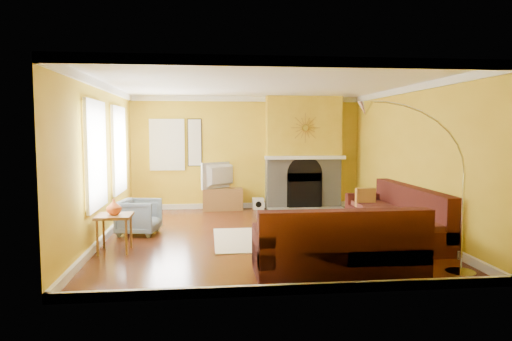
{
  "coord_description": "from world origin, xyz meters",
  "views": [
    {
      "loc": [
        -0.96,
        -8.01,
        1.88
      ],
      "look_at": [
        -0.05,
        0.4,
        1.14
      ],
      "focal_mm": 32.0,
      "sensor_mm": 36.0,
      "label": 1
    }
  ],
  "objects": [
    {
      "name": "window_left_near",
      "position": [
        -2.72,
        1.3,
        1.5
      ],
      "size": [
        0.06,
        1.22,
        1.72
      ],
      "primitive_type": "cube",
      "color": "white",
      "rests_on": "wall_left"
    },
    {
      "name": "side_table",
      "position": [
        -2.4,
        -0.85,
        0.29
      ],
      "size": [
        0.53,
        0.53,
        0.59
      ],
      "primitive_type": null,
      "rotation": [
        0.0,
        0.0,
        -0.0
      ],
      "color": "olive",
      "rests_on": "floor"
    },
    {
      "name": "tv",
      "position": [
        -0.6,
        2.75,
        0.83
      ],
      "size": [
        0.93,
        0.79,
        0.62
      ],
      "primitive_type": "imported",
      "rotation": [
        0.0,
        0.0,
        3.82
      ],
      "color": "black",
      "rests_on": "media_console"
    },
    {
      "name": "sectional_sofa",
      "position": [
        1.2,
        -0.85,
        0.45
      ],
      "size": [
        3.1,
        3.7,
        0.9
      ],
      "primitive_type": null,
      "color": "#471916",
      "rests_on": "floor"
    },
    {
      "name": "arc_lamp",
      "position": [
        1.69,
        -2.55,
        1.12
      ],
      "size": [
        1.41,
        0.36,
        2.23
      ],
      "primitive_type": null,
      "color": "silver",
      "rests_on": "floor"
    },
    {
      "name": "media_console",
      "position": [
        -0.6,
        2.75,
        0.26
      ],
      "size": [
        0.94,
        0.42,
        0.52
      ],
      "primitive_type": "cube",
      "color": "olive",
      "rests_on": "floor"
    },
    {
      "name": "wall_front",
      "position": [
        0.0,
        -3.01,
        1.35
      ],
      "size": [
        5.5,
        0.02,
        2.7
      ],
      "primitive_type": "cube",
      "color": "gold",
      "rests_on": "ground"
    },
    {
      "name": "coffee_table",
      "position": [
        0.4,
        -0.35,
        0.19
      ],
      "size": [
        1.03,
        1.03,
        0.37
      ],
      "primitive_type": null,
      "rotation": [
        0.0,
        0.0,
        -0.1
      ],
      "color": "white",
      "rests_on": "floor"
    },
    {
      "name": "wall_back",
      "position": [
        0.0,
        3.01,
        1.35
      ],
      "size": [
        5.5,
        0.02,
        2.7
      ],
      "primitive_type": "cube",
      "color": "gold",
      "rests_on": "ground"
    },
    {
      "name": "mantel",
      "position": [
        1.35,
        2.56,
        1.25
      ],
      "size": [
        1.92,
        0.22,
        0.08
      ],
      "primitive_type": "cube",
      "color": "white",
      "rests_on": "fireplace"
    },
    {
      "name": "hearth",
      "position": [
        1.35,
        2.25,
        0.03
      ],
      "size": [
        1.8,
        0.7,
        0.06
      ],
      "primitive_type": "cube",
      "color": "gray",
      "rests_on": "floor"
    },
    {
      "name": "wall_right",
      "position": [
        2.76,
        0.0,
        1.35
      ],
      "size": [
        0.02,
        6.0,
        2.7
      ],
      "primitive_type": "cube",
      "color": "gold",
      "rests_on": "ground"
    },
    {
      "name": "rug",
      "position": [
        0.35,
        -0.3,
        0.01
      ],
      "size": [
        2.4,
        1.8,
        0.02
      ],
      "primitive_type": "cube",
      "color": "beige",
      "rests_on": "floor"
    },
    {
      "name": "crown_molding",
      "position": [
        0.0,
        0.0,
        2.64
      ],
      "size": [
        5.5,
        6.0,
        0.12
      ],
      "primitive_type": null,
      "color": "white",
      "rests_on": "ceiling"
    },
    {
      "name": "vase",
      "position": [
        -2.4,
        -0.85,
        0.71
      ],
      "size": [
        0.24,
        0.24,
        0.24
      ],
      "primitive_type": "imported",
      "rotation": [
        0.0,
        0.0,
        -0.04
      ],
      "color": "#D8591E",
      "rests_on": "side_table"
    },
    {
      "name": "ceiling",
      "position": [
        0.0,
        0.0,
        2.71
      ],
      "size": [
        5.5,
        6.0,
        0.02
      ],
      "primitive_type": "cube",
      "color": "white",
      "rests_on": "ground"
    },
    {
      "name": "sunburst",
      "position": [
        1.35,
        2.57,
        1.95
      ],
      "size": [
        0.7,
        0.04,
        0.7
      ],
      "primitive_type": null,
      "color": "olive",
      "rests_on": "fireplace"
    },
    {
      "name": "armchair",
      "position": [
        -2.2,
        0.35,
        0.32
      ],
      "size": [
        0.82,
        0.8,
        0.64
      ],
      "primitive_type": "imported",
      "rotation": [
        0.0,
        0.0,
        1.39
      ],
      "color": "slate",
      "rests_on": "floor"
    },
    {
      "name": "window_back",
      "position": [
        -1.9,
        2.96,
        1.55
      ],
      "size": [
        0.82,
        0.06,
        1.22
      ],
      "primitive_type": "cube",
      "color": "white",
      "rests_on": "wall_back"
    },
    {
      "name": "fireplace",
      "position": [
        1.35,
        2.8,
        1.35
      ],
      "size": [
        1.8,
        0.4,
        2.7
      ],
      "primitive_type": null,
      "color": "gray",
      "rests_on": "floor"
    },
    {
      "name": "window_left_far",
      "position": [
        -2.72,
        -0.6,
        1.5
      ],
      "size": [
        0.06,
        1.22,
        1.72
      ],
      "primitive_type": "cube",
      "color": "white",
      "rests_on": "wall_left"
    },
    {
      "name": "subwoofer",
      "position": [
        0.25,
        2.78,
        0.13
      ],
      "size": [
        0.27,
        0.27,
        0.27
      ],
      "primitive_type": "cube",
      "color": "white",
      "rests_on": "floor"
    },
    {
      "name": "wall_left",
      "position": [
        -2.76,
        0.0,
        1.35
      ],
      "size": [
        0.02,
        6.0,
        2.7
      ],
      "primitive_type": "cube",
      "color": "gold",
      "rests_on": "ground"
    },
    {
      "name": "book",
      "position": [
        0.26,
        -0.26,
        0.39
      ],
      "size": [
        0.22,
        0.28,
        0.03
      ],
      "primitive_type": "imported",
      "rotation": [
        0.0,
        0.0,
        0.13
      ],
      "color": "white",
      "rests_on": "coffee_table"
    },
    {
      "name": "floor",
      "position": [
        0.0,
        0.0,
        -0.01
      ],
      "size": [
        5.5,
        6.0,
        0.02
      ],
      "primitive_type": "cube",
      "color": "#602B14",
      "rests_on": "ground"
    },
    {
      "name": "wall_art",
      "position": [
        -1.25,
        2.97,
        1.6
      ],
      "size": [
        0.34,
        0.04,
        1.14
      ],
      "primitive_type": "cube",
      "color": "white",
      "rests_on": "wall_back"
    },
    {
      "name": "baseboard",
      "position": [
        0.0,
        0.0,
        0.06
      ],
      "size": [
        5.5,
        6.0,
        0.12
      ],
      "primitive_type": null,
      "color": "white",
      "rests_on": "floor"
    }
  ]
}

